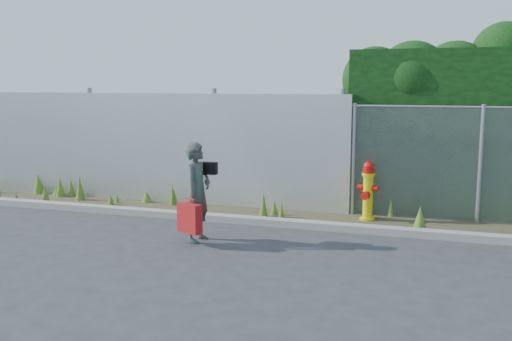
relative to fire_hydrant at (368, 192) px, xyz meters
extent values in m
plane|color=#323235|center=(-1.37, -2.62, -0.52)|extent=(80.00, 80.00, 0.00)
cube|color=gray|center=(-1.37, -0.82, -0.46)|extent=(16.00, 0.22, 0.12)
cube|color=#413A25|center=(-1.37, -0.22, -0.52)|extent=(16.00, 1.20, 0.01)
cone|color=#42631D|center=(-3.80, 0.15, -0.36)|extent=(0.14, 0.14, 0.32)
cone|color=#42631D|center=(-4.97, -0.28, -0.41)|extent=(0.14, 0.14, 0.22)
cone|color=#42631D|center=(-6.44, 0.13, -0.32)|extent=(0.21, 0.21, 0.41)
cone|color=#42631D|center=(-6.62, 0.25, -0.43)|extent=(0.21, 0.21, 0.20)
cone|color=#42631D|center=(-6.94, -0.62, -0.42)|extent=(0.13, 0.13, 0.20)
cone|color=#42631D|center=(0.38, 0.40, -0.35)|extent=(0.11, 0.11, 0.34)
cone|color=#42631D|center=(-1.66, -0.13, -0.38)|extent=(0.15, 0.15, 0.28)
cone|color=#42631D|center=(-6.36, -0.46, -0.34)|extent=(0.19, 0.19, 0.37)
cone|color=#42631D|center=(-3.81, 0.09, -0.29)|extent=(0.11, 0.11, 0.47)
cone|color=#42631D|center=(-1.42, -0.52, -0.34)|extent=(0.13, 0.13, 0.36)
cone|color=#42631D|center=(-4.42, 0.17, -0.40)|extent=(0.23, 0.23, 0.24)
cone|color=#42631D|center=(0.90, -0.47, -0.32)|extent=(0.24, 0.24, 0.41)
cone|color=#42631D|center=(-4.98, -0.04, -0.43)|extent=(0.09, 0.09, 0.19)
cone|color=#42631D|center=(-6.27, 0.26, -0.33)|extent=(0.15, 0.15, 0.40)
cone|color=#42631D|center=(-5.83, -0.05, -0.27)|extent=(0.20, 0.20, 0.50)
cone|color=#42631D|center=(-1.81, -0.33, -0.29)|extent=(0.16, 0.16, 0.47)
cone|color=#42631D|center=(-7.09, 0.26, -0.30)|extent=(0.23, 0.23, 0.44)
cone|color=#42631D|center=(0.00, 0.15, -0.34)|extent=(0.17, 0.17, 0.36)
cone|color=#42631D|center=(-5.01, -0.25, -0.41)|extent=(0.08, 0.08, 0.22)
cube|color=silver|center=(-4.62, 0.38, 0.58)|extent=(8.50, 0.08, 2.20)
cylinder|color=gray|center=(-5.87, 0.50, 0.63)|extent=(0.10, 0.10, 2.30)
cylinder|color=gray|center=(-3.07, 0.50, 0.63)|extent=(0.10, 0.10, 2.30)
cylinder|color=gray|center=(-0.57, 0.50, 0.63)|extent=(0.10, 0.10, 2.30)
cylinder|color=gray|center=(-0.32, 0.38, 0.50)|extent=(0.07, 0.07, 2.05)
cylinder|color=gray|center=(1.83, 0.38, 0.50)|extent=(0.07, 0.07, 2.05)
sphere|color=black|center=(-0.10, 1.59, 1.94)|extent=(1.29, 1.29, 1.29)
sphere|color=black|center=(0.62, 1.19, 1.97)|extent=(1.37, 1.37, 1.37)
sphere|color=black|center=(1.38, 1.56, 1.99)|extent=(1.34, 1.34, 1.34)
sphere|color=black|center=(2.22, 1.65, 2.41)|extent=(1.18, 1.18, 1.18)
cylinder|color=#DCC50B|center=(0.00, 0.01, -0.49)|extent=(0.27, 0.27, 0.06)
cylinder|color=#DCC50B|center=(0.00, 0.01, -0.12)|extent=(0.17, 0.17, 0.81)
cylinder|color=#DCC50B|center=(0.00, 0.01, 0.30)|extent=(0.23, 0.23, 0.05)
cylinder|color=#B20F0A|center=(0.00, 0.01, 0.37)|extent=(0.20, 0.20, 0.10)
sphere|color=#B20F0A|center=(0.00, 0.01, 0.44)|extent=(0.18, 0.18, 0.18)
cylinder|color=#B20F0A|center=(0.00, 0.01, 0.53)|extent=(0.05, 0.05, 0.05)
cylinder|color=#B20F0A|center=(-0.13, 0.01, 0.07)|extent=(0.10, 0.10, 0.10)
cylinder|color=#B20F0A|center=(0.13, 0.01, 0.07)|extent=(0.10, 0.10, 0.10)
cylinder|color=#B20F0A|center=(0.00, -0.13, -0.05)|extent=(0.14, 0.11, 0.14)
imported|color=#106955|center=(-2.33, -2.08, 0.24)|extent=(0.40, 0.58, 1.52)
cube|color=#A22109|center=(-2.35, -2.35, -0.11)|extent=(0.40, 0.15, 0.44)
cylinder|color=#A22109|center=(-2.35, -2.35, 0.19)|extent=(0.19, 0.02, 0.02)
cube|color=black|center=(-2.21, -1.89, 0.59)|extent=(0.25, 0.11, 0.19)
camera|label=1|loc=(1.07, -9.92, 1.89)|focal=40.00mm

